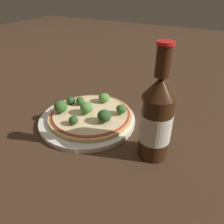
# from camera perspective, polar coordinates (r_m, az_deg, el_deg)

# --- Properties ---
(ground_plane) EXTENTS (3.00, 3.00, 0.00)m
(ground_plane) POSITION_cam_1_polar(r_m,az_deg,el_deg) (0.61, -5.96, -2.13)
(ground_plane) COLOR #3D2819
(plate) EXTENTS (0.26, 0.26, 0.01)m
(plate) POSITION_cam_1_polar(r_m,az_deg,el_deg) (0.60, -6.15, -2.10)
(plate) COLOR silver
(plate) RESTS_ON ground_plane
(pizza) EXTENTS (0.23, 0.23, 0.01)m
(pizza) POSITION_cam_1_polar(r_m,az_deg,el_deg) (0.59, -5.78, -0.85)
(pizza) COLOR tan
(pizza) RESTS_ON plate
(broccoli_floret_0) EXTENTS (0.03, 0.03, 0.03)m
(broccoli_floret_0) POSITION_cam_1_polar(r_m,az_deg,el_deg) (0.54, -2.04, -1.06)
(broccoli_floret_0) COLOR #6B8E51
(broccoli_floret_0) RESTS_ON pizza
(broccoli_floret_1) EXTENTS (0.03, 0.03, 0.03)m
(broccoli_floret_1) POSITION_cam_1_polar(r_m,az_deg,el_deg) (0.63, -2.06, 3.78)
(broccoli_floret_1) COLOR #6B8E51
(broccoli_floret_1) RESTS_ON pizza
(broccoli_floret_2) EXTENTS (0.03, 0.03, 0.03)m
(broccoli_floret_2) POSITION_cam_1_polar(r_m,az_deg,el_deg) (0.57, 2.43, 0.77)
(broccoli_floret_2) COLOR #6B8E51
(broccoli_floret_2) RESTS_ON pizza
(broccoli_floret_3) EXTENTS (0.02, 0.02, 0.02)m
(broccoli_floret_3) POSITION_cam_1_polar(r_m,az_deg,el_deg) (0.54, -9.76, -2.23)
(broccoli_floret_3) COLOR #6B8E51
(broccoli_floret_3) RESTS_ON pizza
(broccoli_floret_4) EXTENTS (0.02, 0.02, 0.02)m
(broccoli_floret_4) POSITION_cam_1_polar(r_m,az_deg,el_deg) (0.64, -10.68, 3.07)
(broccoli_floret_4) COLOR #6B8E51
(broccoli_floret_4) RESTS_ON pizza
(broccoli_floret_5) EXTENTS (0.04, 0.04, 0.03)m
(broccoli_floret_5) POSITION_cam_1_polar(r_m,az_deg,el_deg) (0.59, -13.28, 1.36)
(broccoli_floret_5) COLOR #6B8E51
(broccoli_floret_5) RESTS_ON pizza
(broccoli_floret_6) EXTENTS (0.03, 0.03, 0.03)m
(broccoli_floret_6) POSITION_cam_1_polar(r_m,az_deg,el_deg) (0.58, -6.75, 1.17)
(broccoli_floret_6) COLOR #6B8E51
(broccoli_floret_6) RESTS_ON pizza
(broccoli_floret_7) EXTENTS (0.02, 0.02, 0.02)m
(broccoli_floret_7) POSITION_cam_1_polar(r_m,az_deg,el_deg) (0.62, -8.30, 2.95)
(broccoli_floret_7) COLOR #6B8E51
(broccoli_floret_7) RESTS_ON pizza
(beer_bottle) EXTENTS (0.07, 0.07, 0.25)m
(beer_bottle) POSITION_cam_1_polar(r_m,az_deg,el_deg) (0.45, 11.48, -1.70)
(beer_bottle) COLOR #381E0F
(beer_bottle) RESTS_ON ground_plane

